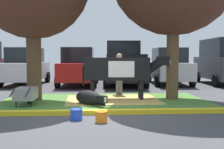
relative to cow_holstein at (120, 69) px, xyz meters
name	(u,v)px	position (x,y,z in m)	size (l,w,h in m)	color
ground_plane	(101,113)	(-0.74, -2.49, -1.10)	(80.00, 80.00, 0.00)	#424247
grass_island	(105,101)	(-0.56, -0.40, -1.09)	(7.09, 4.09, 0.02)	#477A33
curb_yellow	(108,112)	(-0.56, -2.60, -1.04)	(8.29, 0.24, 0.12)	yellow
hay_bedding	(113,100)	(-0.27, -0.19, -1.07)	(3.20, 2.40, 0.04)	tan
cow_holstein	(120,69)	(0.00, 0.00, 0.00)	(3.14, 0.84, 1.55)	black
calf_lying	(89,98)	(-1.08, -1.19, -0.86)	(1.13, 1.18, 0.48)	black
person_handler	(119,73)	(0.09, 1.18, -0.20)	(0.46, 0.34, 1.67)	slate
wheelbarrow	(26,94)	(-3.05, -1.16, -0.71)	(0.62, 1.60, 0.63)	gray
bucket_blue	(76,114)	(-1.37, -3.23, -0.96)	(0.32, 0.32, 0.27)	blue
bucket_orange	(101,116)	(-0.77, -3.55, -0.96)	(0.30, 0.30, 0.27)	orange
hatchback_white	(26,67)	(-4.63, 5.82, -0.11)	(2.19, 4.48, 2.02)	silver
sedan_red	(79,67)	(-1.71, 5.33, -0.11)	(2.19, 4.48, 2.02)	red
pickup_truck_black	(124,64)	(0.74, 5.53, 0.02)	(2.42, 5.49, 2.42)	black
sedan_silver	(169,67)	(3.30, 5.61, -0.11)	(2.19, 4.48, 2.02)	silver
suv_dark_grey	(223,62)	(6.26, 5.31, 0.17)	(2.29, 4.69, 2.52)	#3D3D42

